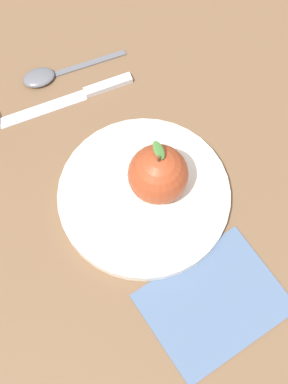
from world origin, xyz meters
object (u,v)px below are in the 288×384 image
at_px(spoon, 50,74).
at_px(linen_napkin, 214,302).
at_px(dinner_plate, 144,195).
at_px(apple, 158,174).
at_px(knife, 79,96).

relative_size(spoon, linen_napkin, 0.95).
height_order(dinner_plate, apple, apple).
height_order(knife, linen_napkin, knife).
height_order(dinner_plate, knife, dinner_plate).
xyz_separation_m(dinner_plate, knife, (0.16, 0.09, -0.01)).
height_order(apple, linen_napkin, apple).
bearing_deg(apple, spoon, 38.78).
height_order(knife, spoon, spoon).
height_order(dinner_plate, spoon, dinner_plate).
relative_size(knife, spoon, 1.24).
distance_m(dinner_plate, linen_napkin, 0.17).
xyz_separation_m(apple, spoon, (0.19, 0.15, -0.05)).
xyz_separation_m(apple, linen_napkin, (-0.15, -0.07, -0.05)).
relative_size(dinner_plate, spoon, 1.46).
bearing_deg(knife, spoon, 49.50).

